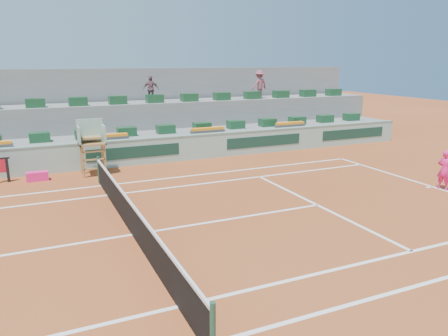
{
  "coord_description": "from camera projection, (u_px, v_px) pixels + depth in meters",
  "views": [
    {
      "loc": [
        -2.39,
        -11.69,
        4.85
      ],
      "look_at": [
        4.0,
        2.5,
        1.0
      ],
      "focal_mm": 35.0,
      "sensor_mm": 36.0,
      "label": 1
    }
  ],
  "objects": [
    {
      "name": "umpire_chair",
      "position": [
        91.0,
        139.0,
        18.73
      ],
      "size": [
        1.1,
        0.9,
        2.4
      ],
      "color": "olive",
      "rests_on": "ground"
    },
    {
      "name": "tennis_player",
      "position": [
        445.0,
        170.0,
        16.67
      ],
      "size": [
        0.5,
        0.88,
        2.28
      ],
      "color": "#FF217D",
      "rests_on": "ground"
    },
    {
      "name": "advertising_hoarding",
      "position": [
        90.0,
        156.0,
        19.84
      ],
      "size": [
        36.0,
        0.34,
        1.26
      ],
      "color": "#8FB5A5",
      "rests_on": "ground"
    },
    {
      "name": "seat_row_lower",
      "position": [
        85.0,
        134.0,
        20.79
      ],
      "size": [
        32.9,
        0.6,
        0.44
      ],
      "color": "#174525",
      "rests_on": "seating_tier_lower"
    },
    {
      "name": "stadium_back_wall",
      "position": [
        74.0,
        109.0,
        24.24
      ],
      "size": [
        36.0,
        0.4,
        4.4
      ],
      "primitive_type": "cube",
      "color": "gray",
      "rests_on": "ground"
    },
    {
      "name": "tennis_net",
      "position": [
        132.0,
        217.0,
        12.34
      ],
      "size": [
        0.1,
        11.97,
        1.1
      ],
      "color": "black",
      "rests_on": "ground"
    },
    {
      "name": "flower_planters",
      "position": [
        52.0,
        141.0,
        19.51
      ],
      "size": [
        26.8,
        0.36,
        0.28
      ],
      "color": "#454545",
      "rests_on": "seating_tier_lower"
    },
    {
      "name": "towel_rack",
      "position": [
        2.0,
        168.0,
        17.68
      ],
      "size": [
        0.64,
        0.11,
        1.03
      ],
      "color": "black",
      "rests_on": "ground"
    },
    {
      "name": "seating_tier_upper",
      "position": [
        79.0,
        129.0,
        23.04
      ],
      "size": [
        36.0,
        2.4,
        2.6
      ],
      "primitive_type": "cube",
      "color": "gray",
      "rests_on": "ground"
    },
    {
      "name": "seating_tier_lower",
      "position": [
        84.0,
        148.0,
        21.79
      ],
      "size": [
        36.0,
        4.0,
        1.2
      ],
      "primitive_type": "cube",
      "color": "gray",
      "rests_on": "ground"
    },
    {
      "name": "court_lines",
      "position": [
        132.0,
        235.0,
        12.46
      ],
      "size": [
        23.89,
        11.09,
        0.01
      ],
      "color": "white",
      "rests_on": "ground"
    },
    {
      "name": "seat_row_upper",
      "position": [
        78.0,
        101.0,
        22.14
      ],
      "size": [
        32.9,
        0.6,
        0.44
      ],
      "color": "#174525",
      "rests_on": "seating_tier_upper"
    },
    {
      "name": "spectator_right",
      "position": [
        259.0,
        84.0,
        26.21
      ],
      "size": [
        1.2,
        0.87,
        1.68
      ],
      "primitive_type": "imported",
      "rotation": [
        0.0,
        0.0,
        3.39
      ],
      "color": "#8B454F",
      "rests_on": "seating_tier_upper"
    },
    {
      "name": "player_bag",
      "position": [
        37.0,
        176.0,
        18.03
      ],
      "size": [
        0.85,
        0.38,
        0.38
      ],
      "primitive_type": "cube",
      "color": "#FF217D",
      "rests_on": "ground"
    },
    {
      "name": "ground",
      "position": [
        132.0,
        235.0,
        12.46
      ],
      "size": [
        90.0,
        90.0,
        0.0
      ],
      "primitive_type": "plane",
      "color": "#93401C",
      "rests_on": "ground"
    },
    {
      "name": "spectator_mid",
      "position": [
        151.0,
        89.0,
        23.68
      ],
      "size": [
        0.92,
        0.64,
        1.45
      ],
      "primitive_type": "imported",
      "rotation": [
        0.0,
        0.0,
        2.76
      ],
      "color": "#764E5A",
      "rests_on": "seating_tier_upper"
    }
  ]
}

